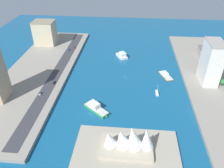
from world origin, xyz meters
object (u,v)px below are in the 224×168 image
object	(u,v)px
pickup_red	(74,48)
hatchback_blue	(69,50)
opera_landmark	(129,140)
suv_black	(54,82)
office_block_beige	(45,33)
traffic_light_waterfront	(69,59)
ferry_green_doubledeck	(96,108)
sailboat_small_white	(157,93)
carpark_squat_concrete	(216,52)
hotel_broad_white	(211,62)
ferry_white_commuter	(122,55)
sedan_silver	(40,93)
barge_flat_brown	(165,75)

from	to	relation	value
pickup_red	hatchback_blue	bearing A→B (deg)	52.47
opera_landmark	suv_black	bearing A→B (deg)	-44.53
hatchback_blue	opera_landmark	world-z (taller)	opera_landmark
office_block_beige	traffic_light_waterfront	xyz separation A→B (m)	(-46.22, 51.88, -11.76)
opera_landmark	ferry_green_doubledeck	bearing A→B (deg)	-54.58
sailboat_small_white	hatchback_blue	bearing A→B (deg)	-37.55
suv_black	opera_landmark	distance (m)	110.36
sailboat_small_white	opera_landmark	size ratio (longest dim) A/B	0.27
sailboat_small_white	carpark_squat_concrete	world-z (taller)	carpark_squat_concrete
hotel_broad_white	ferry_white_commuter	bearing A→B (deg)	-30.07
hotel_broad_white	carpark_squat_concrete	size ratio (longest dim) A/B	1.00
carpark_squat_concrete	sedan_silver	world-z (taller)	carpark_squat_concrete
hatchback_blue	pickup_red	world-z (taller)	pickup_red
sedan_silver	hotel_broad_white	bearing A→B (deg)	-166.51
ferry_green_doubledeck	ferry_white_commuter	distance (m)	108.56
barge_flat_brown	hotel_broad_white	size ratio (longest dim) A/B	0.54
ferry_green_doubledeck	barge_flat_brown	xyz separation A→B (m)	(-67.80, -65.54, -1.47)
barge_flat_brown	ferry_green_doubledeck	bearing A→B (deg)	44.03
traffic_light_waterfront	pickup_red	bearing A→B (deg)	-85.05
ferry_white_commuter	pickup_red	xyz separation A→B (m)	(65.59, -15.40, 1.19)
carpark_squat_concrete	traffic_light_waterfront	xyz separation A→B (m)	(179.67, 32.99, -1.37)
office_block_beige	sedan_silver	xyz separation A→B (m)	(-35.29, 119.98, -15.18)
ferry_green_doubledeck	hatchback_blue	bearing A→B (deg)	-64.88
barge_flat_brown	ferry_white_commuter	bearing A→B (deg)	-39.56
office_block_beige	suv_black	xyz separation A→B (m)	(-42.24, 99.65, -15.16)
sailboat_small_white	office_block_beige	world-z (taller)	office_block_beige
hotel_broad_white	ferry_green_doubledeck	bearing A→B (deg)	26.63
ferry_white_commuter	barge_flat_brown	distance (m)	65.36
office_block_beige	hotel_broad_white	bearing A→B (deg)	158.00
office_block_beige	pickup_red	bearing A→B (deg)	163.78
ferry_green_doubledeck	hotel_broad_white	world-z (taller)	hotel_broad_white
hatchback_blue	traffic_light_waterfront	distance (m)	33.38
hotel_broad_white	traffic_light_waterfront	xyz separation A→B (m)	(153.27, -28.71, -17.22)
office_block_beige	opera_landmark	xyz separation A→B (m)	(-120.79, 176.93, -9.06)
sailboat_small_white	pickup_red	bearing A→B (deg)	-41.46
carpark_squat_concrete	pickup_red	xyz separation A→B (m)	(183.09, -6.44, -4.76)
barge_flat_brown	hotel_broad_white	world-z (taller)	hotel_broad_white
office_block_beige	sedan_silver	bearing A→B (deg)	106.39
barge_flat_brown	traffic_light_waterfront	xyz separation A→B (m)	(112.55, -17.58, 6.21)
hotel_broad_white	opera_landmark	xyz separation A→B (m)	(78.70, 96.34, -14.52)
ferry_green_doubledeck	pickup_red	world-z (taller)	ferry_green_doubledeck
hatchback_blue	sailboat_small_white	bearing A→B (deg)	142.45
sailboat_small_white	pickup_red	size ratio (longest dim) A/B	1.97
ferry_white_commuter	carpark_squat_concrete	bearing A→B (deg)	-175.64
ferry_white_commuter	sedan_silver	world-z (taller)	ferry_white_commuter
traffic_light_waterfront	opera_landmark	distance (m)	145.62
ferry_white_commuter	office_block_beige	world-z (taller)	office_block_beige
hotel_broad_white	sedan_silver	world-z (taller)	hotel_broad_white
barge_flat_brown	carpark_squat_concrete	distance (m)	84.38
sailboat_small_white	hatchback_blue	xyz separation A→B (m)	(109.87, -84.46, 2.83)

